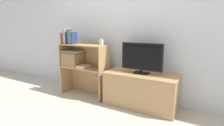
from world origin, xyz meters
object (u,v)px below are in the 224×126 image
at_px(tv_stand, 141,90).
at_px(book_crimson, 65,38).
at_px(book_charcoal, 69,38).
at_px(magazine_stack, 84,66).
at_px(laptop, 73,51).
at_px(book_tan, 66,37).
at_px(storage_basket_left, 73,58).
at_px(tv, 142,57).
at_px(book_maroon, 70,37).
at_px(book_olive, 73,37).
at_px(book_forest, 64,38).
at_px(book_skyblue, 67,36).
at_px(book_teal, 71,38).
at_px(book_navy, 74,38).
at_px(baby_monitor, 101,42).

bearing_deg(tv_stand, book_crimson, -174.71).
xyz_separation_m(book_charcoal, magazine_stack, (0.30, 0.02, -0.48)).
relative_size(book_crimson, laptop, 0.56).
distance_m(book_tan, storage_basket_left, 0.39).
xyz_separation_m(tv_stand, tv, (0.00, -0.00, 0.50)).
height_order(tv_stand, book_maroon, book_maroon).
bearing_deg(book_olive, book_forest, 180.00).
height_order(book_tan, book_charcoal, book_tan).
height_order(book_skyblue, book_olive, book_skyblue).
distance_m(book_charcoal, book_teal, 0.06).
distance_m(tv, book_charcoal, 1.31).
bearing_deg(book_teal, book_navy, 0.00).
height_order(book_crimson, magazine_stack, book_crimson).
relative_size(book_forest, storage_basket_left, 0.59).
distance_m(book_tan, book_teal, 0.12).
bearing_deg(baby_monitor, book_charcoal, -174.80).
relative_size(book_skyblue, storage_basket_left, 0.80).
distance_m(book_crimson, book_maroon, 0.12).
xyz_separation_m(tv, book_tan, (-1.35, -0.13, 0.27)).
distance_m(tv_stand, book_navy, 1.39).
relative_size(book_charcoal, book_maroon, 0.84).
xyz_separation_m(book_skyblue, baby_monitor, (0.67, 0.06, -0.08)).
xyz_separation_m(book_forest, book_crimson, (0.03, 0.00, -0.01)).
bearing_deg(tv, book_maroon, -174.28).
xyz_separation_m(book_forest, book_skyblue, (0.09, 0.00, 0.03)).
relative_size(book_skyblue, baby_monitor, 2.04).
relative_size(book_crimson, book_olive, 0.80).
distance_m(tv, book_tan, 1.38).
height_order(book_tan, book_olive, book_tan).
xyz_separation_m(book_forest, book_teal, (0.18, 0.00, 0.01)).
height_order(book_crimson, book_teal, book_teal).
height_order(tv_stand, book_tan, book_tan).
distance_m(baby_monitor, storage_basket_left, 0.67).
distance_m(book_skyblue, book_teal, 0.09).
relative_size(book_crimson, storage_basket_left, 0.56).
relative_size(book_skyblue, book_charcoal, 1.25).
height_order(book_forest, book_olive, book_olive).
bearing_deg(book_charcoal, book_olive, 0.00).
bearing_deg(book_olive, tv, 6.02).
bearing_deg(book_teal, book_charcoal, 180.00).
height_order(book_tan, book_maroon, book_maroon).
distance_m(tv_stand, baby_monitor, 0.95).
height_order(book_skyblue, book_navy, book_skyblue).
relative_size(baby_monitor, magazine_stack, 0.55).
bearing_deg(laptop, book_forest, -164.76).
distance_m(book_maroon, book_olive, 0.06).
xyz_separation_m(tv, book_navy, (-1.16, -0.13, 0.25)).
distance_m(book_tan, magazine_stack, 0.61).
bearing_deg(book_crimson, book_tan, -0.00).
height_order(book_teal, storage_basket_left, book_teal).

